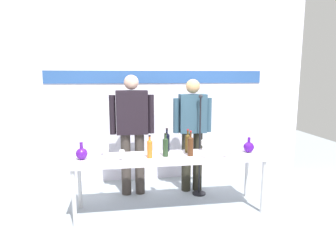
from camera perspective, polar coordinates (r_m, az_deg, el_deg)
ground_plane at (r=4.10m, az=0.35°, el=-15.63°), size 10.00×10.00×0.00m
back_wall at (r=4.99m, az=-2.11°, el=6.79°), size 5.06×0.11×3.00m
display_table at (r=3.86m, az=0.36°, el=-6.55°), size 2.45×0.61×0.73m
decanter_blue_left at (r=3.82m, az=-16.10°, el=-5.03°), size 0.14×0.14×0.22m
decanter_blue_right at (r=4.15m, az=15.09°, el=-3.84°), size 0.14×0.14×0.20m
presenter_left at (r=4.35m, az=-6.83°, el=-0.12°), size 0.64×0.22×1.75m
presenter_right at (r=4.49m, az=4.65°, el=-0.45°), size 0.58×0.22×1.69m
wine_bottle_0 at (r=3.84m, az=4.31°, el=-3.69°), size 0.07×0.07×0.33m
wine_bottle_1 at (r=3.80m, az=-0.48°, el=-3.85°), size 0.07×0.07×0.30m
wine_bottle_2 at (r=3.74m, az=-3.50°, el=-4.19°), size 0.07×0.07×0.29m
wine_bottle_3 at (r=4.00m, az=3.77°, el=-3.16°), size 0.07×0.07×0.31m
wine_bottle_4 at (r=4.05m, az=-0.18°, el=-2.94°), size 0.07×0.07×0.32m
wine_glass_left_0 at (r=4.01m, az=-11.58°, el=-3.74°), size 0.06×0.06×0.15m
wine_glass_left_1 at (r=3.65m, az=-8.76°, el=-5.14°), size 0.06×0.06×0.13m
wine_glass_left_2 at (r=3.72m, az=-11.72°, el=-4.79°), size 0.06×0.06×0.15m
wine_glass_left_3 at (r=3.94m, az=-12.21°, el=-4.03°), size 0.07×0.07×0.14m
wine_glass_right_0 at (r=3.75m, az=7.25°, el=-4.62°), size 0.06×0.06×0.14m
wine_glass_right_1 at (r=4.10m, az=6.75°, el=-3.22°), size 0.06×0.06×0.15m
wine_glass_right_2 at (r=3.98m, az=12.52°, el=-3.77°), size 0.06×0.06×0.15m
wine_glass_right_3 at (r=3.80m, az=11.35°, el=-4.26°), size 0.06×0.06×0.17m
microphone_stand at (r=4.44m, az=6.00°, el=-6.83°), size 0.20×0.20×1.48m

